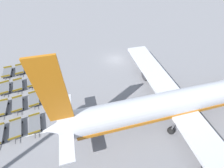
# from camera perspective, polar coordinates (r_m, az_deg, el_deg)

# --- Properties ---
(ground_plane) EXTENTS (500.00, 500.00, 0.00)m
(ground_plane) POSITION_cam_1_polar(r_m,az_deg,el_deg) (34.34, 1.21, 9.32)
(ground_plane) COLOR gray
(airplane) EXTENTS (33.26, 39.17, 13.01)m
(airplane) POSITION_cam_1_polar(r_m,az_deg,el_deg) (23.76, 25.72, -5.90)
(airplane) COLOR silver
(airplane) RESTS_ON ground_plane
(baggage_dolly_row_near_col_a) EXTENTS (3.88, 1.74, 0.92)m
(baggage_dolly_row_near_col_a) POSITION_cam_1_polar(r_m,az_deg,el_deg) (36.43, -35.06, 3.64)
(baggage_dolly_row_near_col_a) COLOR slate
(baggage_dolly_row_near_col_a) RESTS_ON ground_plane
(baggage_dolly_row_near_col_b) EXTENTS (3.92, 1.94, 0.92)m
(baggage_dolly_row_near_col_b) POSITION_cam_1_polar(r_m,az_deg,el_deg) (32.68, -35.70, -1.31)
(baggage_dolly_row_near_col_b) COLOR slate
(baggage_dolly_row_near_col_b) RESTS_ON ground_plane
(baggage_dolly_row_near_col_c) EXTENTS (3.87, 1.71, 0.92)m
(baggage_dolly_row_near_col_c) POSITION_cam_1_polar(r_m,az_deg,el_deg) (29.23, -36.47, -7.48)
(baggage_dolly_row_near_col_c) COLOR slate
(baggage_dolly_row_near_col_c) RESTS_ON ground_plane
(baggage_dolly_row_mid_a_col_a) EXTENTS (3.92, 1.92, 0.92)m
(baggage_dolly_row_mid_a_col_a) POSITION_cam_1_polar(r_m,az_deg,el_deg) (35.84, -31.71, 4.65)
(baggage_dolly_row_mid_a_col_a) COLOR slate
(baggage_dolly_row_mid_a_col_a) RESTS_ON ground_plane
(baggage_dolly_row_mid_a_col_b) EXTENTS (3.92, 1.92, 0.92)m
(baggage_dolly_row_mid_a_col_b) POSITION_cam_1_polar(r_m,az_deg,el_deg) (31.98, -32.21, -0.45)
(baggage_dolly_row_mid_a_col_b) COLOR slate
(baggage_dolly_row_mid_a_col_b) RESTS_ON ground_plane
(baggage_dolly_row_mid_a_col_c) EXTENTS (3.92, 1.91, 0.92)m
(baggage_dolly_row_mid_a_col_c) POSITION_cam_1_polar(r_m,az_deg,el_deg) (28.44, -32.32, -6.58)
(baggage_dolly_row_mid_a_col_c) COLOR slate
(baggage_dolly_row_mid_a_col_c) RESTS_ON ground_plane
(baggage_dolly_row_mid_a_col_d) EXTENTS (3.91, 1.88, 0.92)m
(baggage_dolly_row_mid_a_col_d) POSITION_cam_1_polar(r_m,az_deg,el_deg) (25.44, -32.83, -14.25)
(baggage_dolly_row_mid_a_col_d) COLOR slate
(baggage_dolly_row_mid_a_col_d) RESTS_ON ground_plane
(baggage_dolly_row_mid_b_col_a) EXTENTS (3.92, 1.92, 0.92)m
(baggage_dolly_row_mid_b_col_a) POSITION_cam_1_polar(r_m,az_deg,el_deg) (35.52, -28.29, 5.82)
(baggage_dolly_row_mid_b_col_a) COLOR slate
(baggage_dolly_row_mid_b_col_a) RESTS_ON ground_plane
(baggage_dolly_row_mid_b_col_b) EXTENTS (3.89, 1.77, 0.92)m
(baggage_dolly_row_mid_b_col_b) POSITION_cam_1_polar(r_m,az_deg,el_deg) (31.55, -28.08, 0.89)
(baggage_dolly_row_mid_b_col_b) COLOR slate
(baggage_dolly_row_mid_b_col_b) RESTS_ON ground_plane
(baggage_dolly_row_mid_b_col_c) EXTENTS (3.91, 1.88, 0.92)m
(baggage_dolly_row_mid_b_col_c) POSITION_cam_1_polar(r_m,az_deg,el_deg) (27.93, -27.57, -5.19)
(baggage_dolly_row_mid_b_col_c) COLOR slate
(baggage_dolly_row_mid_b_col_c) RESTS_ON ground_plane
(baggage_dolly_row_mid_b_col_d) EXTENTS (3.89, 1.79, 0.92)m
(baggage_dolly_row_mid_b_col_d) POSITION_cam_1_polar(r_m,az_deg,el_deg) (24.63, -27.31, -13.41)
(baggage_dolly_row_mid_b_col_d) COLOR slate
(baggage_dolly_row_mid_b_col_d) RESTS_ON ground_plane
(stand_guidance_stripe) EXTENTS (2.02, 32.49, 0.01)m
(stand_guidance_stripe) POSITION_cam_1_polar(r_m,az_deg,el_deg) (23.59, 4.31, -11.50)
(stand_guidance_stripe) COLOR white
(stand_guidance_stripe) RESTS_ON ground_plane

